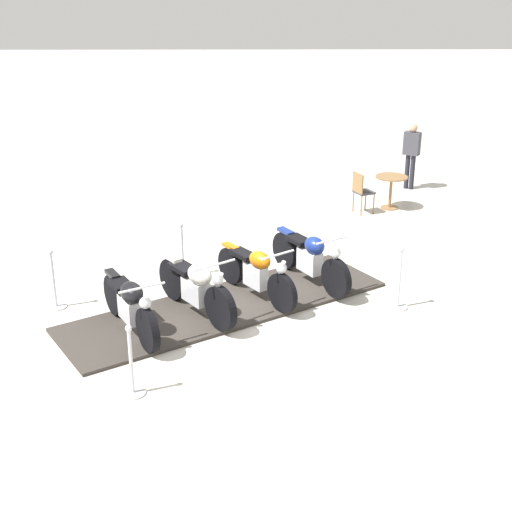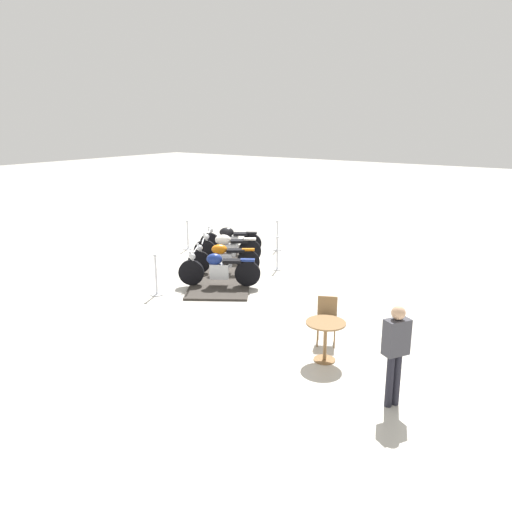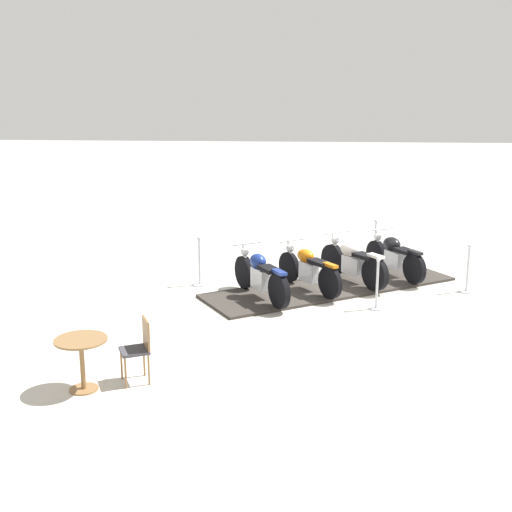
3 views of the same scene
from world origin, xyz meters
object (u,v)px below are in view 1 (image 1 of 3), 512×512
Objects in this scene: stanchion_left_front at (55,290)px; cafe_chair_near_table at (362,190)px; stanchion_right_rear at (399,289)px; motorcycle_black at (130,305)px; stanchion_left_mid at (183,257)px; bystander_person at (411,150)px; motorcycle_copper at (256,272)px; cafe_table at (391,184)px; stanchion_right_front at (132,373)px; motorcycle_navy at (311,258)px; motorcycle_cream at (196,287)px.

cafe_chair_near_table is (-4.93, 5.85, 0.25)m from stanchion_left_front.
stanchion_right_rear is (0.06, 5.76, 0.02)m from stanchion_left_front.
cafe_chair_near_table is at bearing 113.22° from motorcycle_black.
stanchion_left_front is at bearing -57.46° from stanchion_left_mid.
motorcycle_copper is at bearing -0.01° from bystander_person.
motorcycle_black is at bearing -14.69° from stanchion_left_mid.
stanchion_right_front is at bearing -31.71° from cafe_table.
bystander_person reaches higher than motorcycle_navy.
motorcycle_copper is (-1.25, 1.95, -0.00)m from motorcycle_black.
motorcycle_cream is 1.86× the size of cafe_chair_near_table.
stanchion_left_mid is (-2.29, 0.60, -0.15)m from motorcycle_black.
cafe_chair_near_table is (-3.63, 3.82, 0.19)m from stanchion_left_mid.
cafe_chair_near_table is (-5.28, 3.44, 0.03)m from motorcycle_cream.
stanchion_right_rear is 1.04× the size of stanchion_left_mid.
stanchion_left_mid is at bearing 122.54° from stanchion_left_front.
motorcycle_copper is 0.89× the size of motorcycle_navy.
stanchion_left_front is 8.45m from cafe_table.
stanchion_right_rear is at bearing 122.54° from stanchion_right_front.
motorcycle_cream is 1.70m from stanchion_left_mid.
stanchion_left_front reaches higher than motorcycle_black.
stanchion_right_rear reaches higher than stanchion_left_front.
stanchion_left_front is 1.01× the size of stanchion_right_front.
motorcycle_copper is 1.70× the size of stanchion_right_front.
stanchion_right_front is 1.07× the size of cafe_chair_near_table.
motorcycle_black is 9.88m from bystander_person.
motorcycle_navy is (-1.87, 2.92, -0.00)m from motorcycle_black.
bystander_person is at bearing 112.20° from motorcycle_copper.
stanchion_left_mid reaches higher than stanchion_left_front.
stanchion_right_front is at bearing -68.51° from motorcycle_navy.
motorcycle_copper is (-0.62, 0.98, -0.01)m from motorcycle_cream.
motorcycle_navy is at bearing 92.62° from motorcycle_black.
cafe_table is at bearing 110.66° from motorcycle_copper.
motorcycle_cream is at bearing 12.69° from stanchion_left_mid.
motorcycle_cream is at bearing -94.44° from motorcycle_copper.
motorcycle_black is at bearing -151.98° from cafe_chair_near_table.
stanchion_right_rear reaches higher than stanchion_right_front.
motorcycle_black is 1.78× the size of stanchion_left_front.
motorcycle_cream is 1.70× the size of stanchion_left_mid.
motorcycle_black is 1.70m from stanchion_right_front.
motorcycle_black is 0.95× the size of motorcycle_navy.
motorcycle_cream is 6.31m from cafe_chair_near_table.
stanchion_left_front is at bearing -51.33° from cafe_table.
stanchion_left_mid is at bearing 175.12° from stanchion_right_front.
stanchion_left_mid is 1.02× the size of stanchion_right_front.
stanchion_right_front is at bearing -66.82° from motorcycle_copper.
stanchion_left_mid is at bearing 135.27° from motorcycle_black.
stanchion_left_front is 2.41m from stanchion_left_mid.
motorcycle_black is 2.32m from motorcycle_copper.
cafe_table is 0.82m from cafe_chair_near_table.
motorcycle_black is 1.80× the size of stanchion_right_front.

